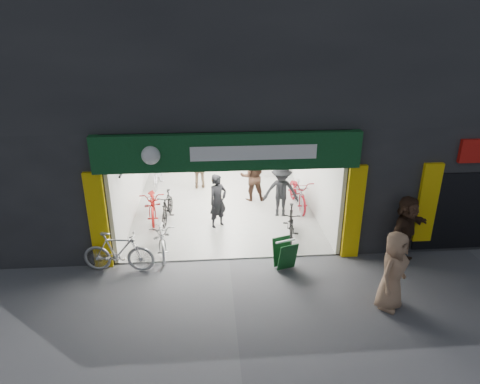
{
  "coord_description": "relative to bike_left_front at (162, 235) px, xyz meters",
  "views": [
    {
      "loc": [
        -0.49,
        -9.83,
        6.07
      ],
      "look_at": [
        0.41,
        1.5,
        1.32
      ],
      "focal_mm": 32.0,
      "sensor_mm": 36.0,
      "label": 1
    }
  ],
  "objects": [
    {
      "name": "bike_right_front",
      "position": [
        3.64,
        0.38,
        0.01
      ],
      "size": [
        0.76,
        1.73,
        1.01
      ],
      "primitive_type": "imported",
      "rotation": [
        0.0,
        0.0,
        -0.18
      ],
      "color": "black",
      "rests_on": "ground"
    },
    {
      "name": "bike_left_back",
      "position": [
        -0.58,
        4.89,
        0.01
      ],
      "size": [
        0.6,
        1.72,
        1.01
      ],
      "primitive_type": "imported",
      "rotation": [
        0.0,
        0.0,
        -0.08
      ],
      "color": "#BAB9BE",
      "rests_on": "ground"
    },
    {
      "name": "bike_right_mid",
      "position": [
        4.3,
        2.6,
        0.04
      ],
      "size": [
        0.81,
        2.07,
        1.07
      ],
      "primitive_type": "imported",
      "rotation": [
        0.0,
        0.0,
        0.05
      ],
      "color": "maroon",
      "rests_on": "ground"
    },
    {
      "name": "customer_a",
      "position": [
        1.58,
        1.33,
        0.36
      ],
      "size": [
        0.75,
        0.7,
        1.71
      ],
      "primitive_type": "imported",
      "rotation": [
        0.0,
        0.0,
        0.64
      ],
      "color": "black",
      "rests_on": "ground"
    },
    {
      "name": "building",
      "position": [
        2.71,
        4.39,
        3.82
      ],
      "size": [
        17.0,
        10.27,
        8.0
      ],
      "color": "#232326",
      "rests_on": "ground"
    },
    {
      "name": "sandwich_board",
      "position": [
        3.2,
        -1.1,
        -0.07
      ],
      "size": [
        0.63,
        0.64,
        0.77
      ],
      "rotation": [
        0.0,
        0.0,
        0.3
      ],
      "color": "#10431B",
      "rests_on": "ground"
    },
    {
      "name": "bike_left_front",
      "position": [
        0.0,
        0.0,
        0.0
      ],
      "size": [
        0.93,
        1.96,
        0.99
      ],
      "primitive_type": "imported",
      "rotation": [
        0.0,
        0.0,
        0.15
      ],
      "color": "#B0B1B5",
      "rests_on": "ground"
    },
    {
      "name": "pedestrian_near",
      "position": [
        5.24,
        -2.84,
        0.43
      ],
      "size": [
        1.06,
        1.05,
        1.85
      ],
      "primitive_type": "imported",
      "rotation": [
        0.0,
        0.0,
        0.76
      ],
      "color": "#9A7559",
      "rests_on": "ground"
    },
    {
      "name": "customer_b",
      "position": [
        2.83,
        3.29,
        0.4
      ],
      "size": [
        0.88,
        0.69,
        1.8
      ],
      "primitive_type": "imported",
      "rotation": [
        0.0,
        0.0,
        3.15
      ],
      "color": "#342117",
      "rests_on": "ground"
    },
    {
      "name": "parked_bike",
      "position": [
        -1.0,
        -0.9,
        0.05
      ],
      "size": [
        1.86,
        0.72,
        1.09
      ],
      "primitive_type": "imported",
      "rotation": [
        0.0,
        0.0,
        1.46
      ],
      "color": "#A3A3A8",
      "rests_on": "ground"
    },
    {
      "name": "bike_left_midback",
      "position": [
        -0.46,
        2.04,
        0.05
      ],
      "size": [
        0.95,
        2.14,
        1.09
      ],
      "primitive_type": "imported",
      "rotation": [
        0.0,
        0.0,
        0.11
      ],
      "color": "maroon",
      "rests_on": "ground"
    },
    {
      "name": "bike_left_midfront",
      "position": [
        0.0,
        1.92,
        -0.02
      ],
      "size": [
        0.62,
        1.62,
        0.95
      ],
      "primitive_type": "imported",
      "rotation": [
        0.0,
        0.0,
        -0.11
      ],
      "color": "black",
      "rests_on": "ground"
    },
    {
      "name": "bike_right_back",
      "position": [
        4.3,
        2.43,
        -0.02
      ],
      "size": [
        0.5,
        1.61,
        0.96
      ],
      "primitive_type": "imported",
      "rotation": [
        0.0,
        0.0,
        -0.03
      ],
      "color": "#B1B1B6",
      "rests_on": "ground"
    },
    {
      "name": "customer_c",
      "position": [
        3.6,
        1.92,
        0.37
      ],
      "size": [
        1.22,
        0.83,
        1.73
      ],
      "primitive_type": "imported",
      "rotation": [
        0.0,
        0.0,
        -0.18
      ],
      "color": "black",
      "rests_on": "ground"
    },
    {
      "name": "customer_d",
      "position": [
        1.01,
        4.51,
        0.34
      ],
      "size": [
        0.98,
        0.42,
        1.67
      ],
      "primitive_type": "imported",
      "rotation": [
        0.0,
        0.0,
        3.16
      ],
      "color": "#84684D",
      "rests_on": "ground"
    },
    {
      "name": "pedestrian_far",
      "position": [
        6.32,
        -1.04,
        0.44
      ],
      "size": [
        1.66,
        1.57,
        1.87
      ],
      "primitive_type": "imported",
      "rotation": [
        0.0,
        0.0,
        0.73
      ],
      "color": "#372419",
      "rests_on": "ground"
    },
    {
      "name": "ground",
      "position": [
        1.8,
        -0.6,
        -0.5
      ],
      "size": [
        60.0,
        60.0,
        0.0
      ],
      "primitive_type": "plane",
      "color": "#56565B",
      "rests_on": "ground"
    }
  ]
}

